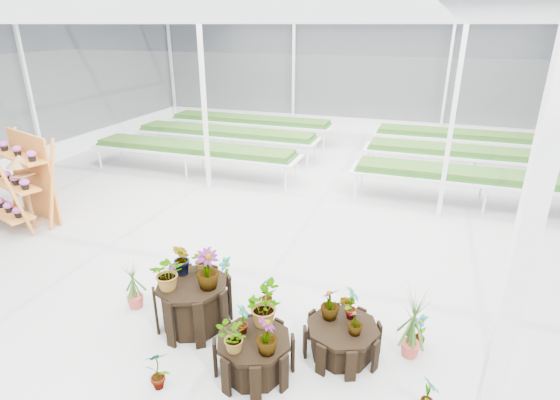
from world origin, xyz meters
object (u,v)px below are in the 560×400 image
(plinth_tall, at_px, (194,304))
(plinth_mid, at_px, (254,355))
(bird_table, at_px, (26,191))
(shelf_rack, at_px, (14,181))
(plinth_low, at_px, (342,340))

(plinth_tall, distance_m, plinth_mid, 1.35)
(plinth_mid, xyz_separation_m, bird_table, (-6.35, 2.52, 0.56))
(shelf_rack, distance_m, bird_table, 0.41)
(plinth_mid, bearing_deg, plinth_low, 34.99)
(plinth_tall, xyz_separation_m, shelf_rack, (-5.51, 1.98, 0.63))
(plinth_tall, relative_size, plinth_mid, 1.09)
(plinth_tall, relative_size, plinth_low, 1.07)
(plinth_tall, bearing_deg, plinth_mid, -26.57)
(bird_table, bearing_deg, plinth_tall, -38.25)
(plinth_low, bearing_deg, plinth_tall, -177.40)
(shelf_rack, bearing_deg, plinth_mid, -2.35)
(plinth_mid, relative_size, plinth_low, 0.98)
(plinth_mid, bearing_deg, shelf_rack, 158.96)
(plinth_low, distance_m, bird_table, 7.59)
(plinth_tall, height_order, bird_table, bird_table)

